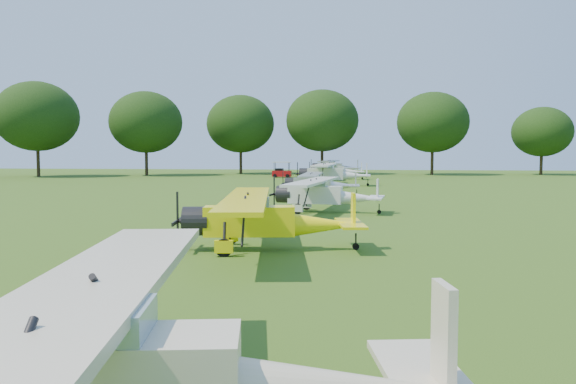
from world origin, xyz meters
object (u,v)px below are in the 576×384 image
object	(u,v)px
aircraft_4	(318,182)
golf_cart	(281,172)
aircraft_2	(264,216)
aircraft_3	(323,192)
aircraft_5	(331,172)
aircraft_6	(335,169)
aircraft_7	(334,166)
aircraft_1	(130,368)

from	to	relation	value
aircraft_4	golf_cart	bearing A→B (deg)	101.93
aircraft_2	aircraft_4	world-z (taller)	aircraft_2
aircraft_3	aircraft_5	xyz separation A→B (m)	(-0.77, 25.29, 0.23)
aircraft_4	aircraft_3	bearing A→B (deg)	-85.26
aircraft_5	aircraft_6	world-z (taller)	aircraft_5
aircraft_4	aircraft_7	distance (m)	40.54
aircraft_2	golf_cart	distance (m)	55.78
aircraft_2	aircraft_4	size ratio (longest dim) A/B	1.08
aircraft_5	golf_cart	distance (m)	19.34
aircraft_3	golf_cart	size ratio (longest dim) A/B	3.99
aircraft_6	golf_cart	xyz separation A→B (m)	(-7.23, 4.53, -0.56)
aircraft_7	aircraft_1	bearing A→B (deg)	-83.37
aircraft_1	aircraft_7	xyz separation A→B (m)	(-1.28, 77.54, 0.17)
aircraft_1	aircraft_7	bearing A→B (deg)	81.07
aircraft_2	aircraft_7	bearing A→B (deg)	82.13
aircraft_3	aircraft_5	world-z (taller)	aircraft_5
aircraft_3	aircraft_6	distance (m)	38.62
aircraft_6	aircraft_7	bearing A→B (deg)	92.39
aircraft_7	golf_cart	size ratio (longest dim) A/B	4.79
aircraft_3	aircraft_6	world-z (taller)	aircraft_6
aircraft_5	aircraft_4	bearing A→B (deg)	-89.90
aircraft_1	aircraft_4	size ratio (longest dim) A/B	1.11
aircraft_2	aircraft_7	world-z (taller)	aircraft_7
aircraft_6	aircraft_1	bearing A→B (deg)	-90.04
aircraft_2	aircraft_3	size ratio (longest dim) A/B	1.02
aircraft_5	aircraft_3	bearing A→B (deg)	-86.84
aircraft_3	aircraft_5	size ratio (longest dim) A/B	0.84
golf_cart	aircraft_1	bearing A→B (deg)	-83.52
aircraft_3	aircraft_7	world-z (taller)	aircraft_7
aircraft_1	aircraft_4	world-z (taller)	aircraft_1
aircraft_2	aircraft_5	world-z (taller)	aircraft_5
aircraft_1	aircraft_2	distance (m)	13.36
golf_cart	aircraft_6	bearing A→B (deg)	-32.09
golf_cart	aircraft_5	bearing A→B (deg)	-67.52
aircraft_7	aircraft_6	bearing A→B (deg)	-81.36
aircraft_7	aircraft_3	bearing A→B (deg)	-82.53
aircraft_1	golf_cart	distance (m)	69.11
aircraft_4	aircraft_5	xyz separation A→B (m)	(0.32, 13.81, 0.28)
aircraft_1	aircraft_5	world-z (taller)	aircraft_5
aircraft_6	aircraft_3	bearing A→B (deg)	-89.18
aircraft_4	aircraft_6	world-z (taller)	aircraft_6
aircraft_1	aircraft_6	world-z (taller)	aircraft_6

